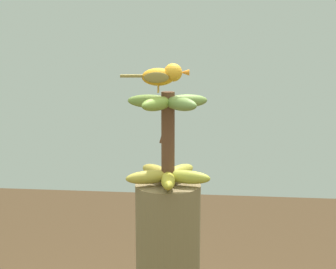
# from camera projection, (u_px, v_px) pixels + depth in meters

# --- Properties ---
(banana_bunch) EXTENTS (0.28, 0.28, 0.30)m
(banana_bunch) POSITION_uv_depth(u_px,v_px,m) (168.00, 139.00, 1.73)
(banana_bunch) COLOR brown
(banana_bunch) RESTS_ON banana_tree
(perched_bird) EXTENTS (0.07, 0.22, 0.09)m
(perched_bird) POSITION_uv_depth(u_px,v_px,m) (163.00, 75.00, 1.67)
(perched_bird) COLOR #C68933
(perched_bird) RESTS_ON banana_bunch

